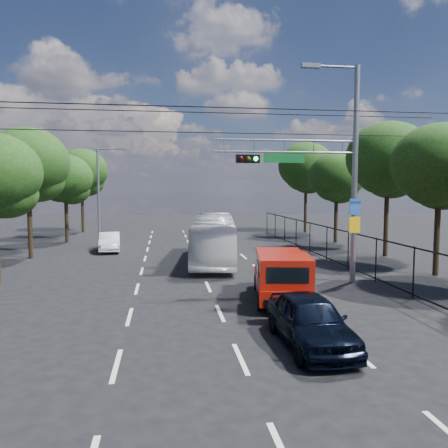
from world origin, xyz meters
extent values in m
plane|color=black|center=(0.00, 0.00, 0.00)|extent=(120.00, 120.00, 0.00)
cube|color=beige|center=(-3.00, 0.00, 0.01)|extent=(0.12, 2.00, 0.01)
cube|color=beige|center=(-3.00, 4.00, 0.01)|extent=(0.12, 2.00, 0.01)
cube|color=beige|center=(-3.00, 8.00, 0.01)|extent=(0.12, 2.00, 0.01)
cube|color=beige|center=(-3.00, 12.00, 0.01)|extent=(0.12, 2.00, 0.01)
cube|color=beige|center=(-3.00, 16.00, 0.01)|extent=(0.12, 2.00, 0.01)
cube|color=beige|center=(-3.00, 20.00, 0.01)|extent=(0.12, 2.00, 0.01)
cube|color=beige|center=(-3.00, 24.00, 0.01)|extent=(0.12, 2.00, 0.01)
cube|color=beige|center=(-3.00, 28.00, 0.01)|extent=(0.12, 2.00, 0.01)
cube|color=beige|center=(-3.00, 32.00, 0.01)|extent=(0.12, 2.00, 0.01)
cube|color=beige|center=(0.00, 0.00, 0.01)|extent=(0.12, 2.00, 0.01)
cube|color=beige|center=(0.00, 4.00, 0.01)|extent=(0.12, 2.00, 0.01)
cube|color=beige|center=(0.00, 8.00, 0.01)|extent=(0.12, 2.00, 0.01)
cube|color=beige|center=(0.00, 12.00, 0.01)|extent=(0.12, 2.00, 0.01)
cube|color=beige|center=(0.00, 16.00, 0.01)|extent=(0.12, 2.00, 0.01)
cube|color=beige|center=(0.00, 20.00, 0.01)|extent=(0.12, 2.00, 0.01)
cube|color=beige|center=(0.00, 24.00, 0.01)|extent=(0.12, 2.00, 0.01)
cube|color=beige|center=(0.00, 28.00, 0.01)|extent=(0.12, 2.00, 0.01)
cube|color=beige|center=(0.00, 32.00, 0.01)|extent=(0.12, 2.00, 0.01)
cube|color=beige|center=(3.00, 0.00, 0.01)|extent=(0.12, 2.00, 0.01)
cube|color=beige|center=(3.00, 4.00, 0.01)|extent=(0.12, 2.00, 0.01)
cube|color=beige|center=(3.00, 8.00, 0.01)|extent=(0.12, 2.00, 0.01)
cube|color=beige|center=(3.00, 12.00, 0.01)|extent=(0.12, 2.00, 0.01)
cube|color=beige|center=(3.00, 16.00, 0.01)|extent=(0.12, 2.00, 0.01)
cube|color=beige|center=(3.00, 20.00, 0.01)|extent=(0.12, 2.00, 0.01)
cube|color=beige|center=(3.00, 24.00, 0.01)|extent=(0.12, 2.00, 0.01)
cube|color=beige|center=(3.00, 28.00, 0.01)|extent=(0.12, 2.00, 0.01)
cube|color=beige|center=(3.00, 32.00, 0.01)|extent=(0.12, 2.00, 0.01)
cylinder|color=slate|center=(6.50, 8.00, 4.75)|extent=(0.24, 0.24, 9.50)
cylinder|color=slate|center=(5.50, 8.00, 9.40)|extent=(2.00, 0.10, 0.10)
cube|color=slate|center=(4.40, 8.00, 9.40)|extent=(0.80, 0.25, 0.18)
cylinder|color=slate|center=(3.40, 8.00, 6.25)|extent=(6.20, 0.08, 0.08)
cylinder|color=slate|center=(3.40, 8.00, 5.75)|extent=(6.20, 0.08, 0.08)
cube|color=black|center=(1.70, 8.00, 5.45)|extent=(1.00, 0.28, 0.35)
sphere|color=#3F0505|center=(1.38, 7.85, 5.45)|extent=(0.20, 0.20, 0.20)
sphere|color=#4C3805|center=(1.70, 7.85, 5.45)|extent=(0.20, 0.20, 0.20)
sphere|color=#0CE533|center=(2.02, 7.85, 5.45)|extent=(0.20, 0.20, 0.20)
cube|color=#0D5C22|center=(3.30, 8.00, 5.50)|extent=(1.80, 0.05, 0.40)
cube|color=blue|center=(6.48, 7.86, 3.40)|extent=(0.50, 0.04, 0.70)
cube|color=yellow|center=(6.48, 7.86, 2.60)|extent=(0.50, 0.04, 0.70)
cylinder|color=slate|center=(5.90, 8.00, 6.00)|extent=(0.05, 0.05, 0.50)
cylinder|color=slate|center=(4.60, 8.00, 6.00)|extent=(0.05, 0.05, 0.50)
cylinder|color=slate|center=(3.30, 8.00, 6.00)|extent=(0.05, 0.05, 0.50)
cylinder|color=slate|center=(2.00, 8.00, 6.00)|extent=(0.05, 0.05, 0.50)
cylinder|color=slate|center=(0.70, 8.00, 6.00)|extent=(0.05, 0.05, 0.50)
cylinder|color=slate|center=(-6.50, 22.00, 3.50)|extent=(0.18, 0.18, 7.00)
cylinder|color=slate|center=(-5.70, 22.00, 7.00)|extent=(1.60, 0.09, 0.09)
cube|color=slate|center=(-4.80, 22.00, 7.00)|extent=(0.60, 0.22, 0.15)
cylinder|color=black|center=(0.00, 6.00, 7.20)|extent=(22.00, 0.04, 0.04)
cylinder|color=black|center=(0.00, 9.50, 7.60)|extent=(22.00, 0.04, 0.04)
cylinder|color=black|center=(0.00, 11.00, 6.90)|extent=(22.00, 0.04, 0.04)
cube|color=black|center=(7.60, 12.00, 1.95)|extent=(0.04, 34.00, 0.06)
cube|color=black|center=(7.60, 12.00, 0.15)|extent=(0.04, 34.00, 0.06)
cylinder|color=black|center=(7.60, 5.00, 1.00)|extent=(0.06, 0.06, 2.00)
cylinder|color=black|center=(7.60, 8.00, 1.00)|extent=(0.06, 0.06, 2.00)
cylinder|color=black|center=(7.60, 11.00, 1.00)|extent=(0.06, 0.06, 2.00)
cylinder|color=black|center=(7.60, 14.00, 1.00)|extent=(0.06, 0.06, 2.00)
cylinder|color=black|center=(7.60, 17.00, 1.00)|extent=(0.06, 0.06, 2.00)
cylinder|color=black|center=(7.60, 20.00, 1.00)|extent=(0.06, 0.06, 2.00)
cylinder|color=black|center=(7.60, 23.00, 1.00)|extent=(0.06, 0.06, 2.00)
cylinder|color=black|center=(7.60, 26.00, 1.00)|extent=(0.06, 0.06, 2.00)
cylinder|color=black|center=(7.60, 29.00, 1.00)|extent=(0.06, 0.06, 2.00)
cylinder|color=black|center=(11.20, 9.00, 2.10)|extent=(0.28, 0.28, 4.20)
ellipsoid|color=black|center=(11.20, 9.00, 5.40)|extent=(4.50, 4.50, 3.83)
ellipsoid|color=black|center=(11.60, 9.30, 4.35)|extent=(3.00, 3.00, 2.40)
ellipsoid|color=black|center=(10.85, 8.80, 4.50)|extent=(2.85, 2.85, 2.28)
cylinder|color=black|center=(11.80, 15.00, 2.38)|extent=(0.28, 0.28, 4.76)
ellipsoid|color=black|center=(11.80, 15.00, 6.12)|extent=(5.10, 5.10, 4.33)
ellipsoid|color=black|center=(12.20, 15.30, 4.93)|extent=(3.40, 3.40, 2.72)
ellipsoid|color=black|center=(11.45, 14.80, 5.10)|extent=(3.23, 3.23, 2.58)
cylinder|color=black|center=(11.40, 22.00, 2.02)|extent=(0.28, 0.28, 4.03)
ellipsoid|color=black|center=(11.40, 22.00, 5.18)|extent=(4.32, 4.32, 3.67)
ellipsoid|color=black|center=(11.80, 22.30, 4.18)|extent=(2.88, 2.88, 2.30)
ellipsoid|color=black|center=(11.05, 21.80, 4.32)|extent=(2.74, 2.74, 2.19)
cylinder|color=black|center=(11.60, 30.00, 2.46)|extent=(0.28, 0.28, 4.93)
ellipsoid|color=black|center=(11.60, 30.00, 6.34)|extent=(5.28, 5.28, 4.49)
ellipsoid|color=black|center=(12.00, 30.30, 5.10)|extent=(3.52, 3.52, 2.82)
ellipsoid|color=black|center=(11.25, 29.80, 5.28)|extent=(3.34, 3.34, 2.68)
ellipsoid|color=black|center=(-8.80, 10.30, 3.94)|extent=(2.72, 2.72, 2.18)
cylinder|color=black|center=(-9.80, 17.00, 2.24)|extent=(0.28, 0.28, 4.48)
ellipsoid|color=black|center=(-9.80, 17.00, 5.76)|extent=(4.80, 4.80, 4.08)
ellipsoid|color=black|center=(-9.40, 17.30, 4.64)|extent=(3.20, 3.20, 2.56)
ellipsoid|color=black|center=(-10.15, 16.80, 4.80)|extent=(3.04, 3.04, 2.43)
cylinder|color=black|center=(-9.40, 25.00, 1.96)|extent=(0.28, 0.28, 3.92)
ellipsoid|color=black|center=(-9.40, 25.00, 5.04)|extent=(4.20, 4.20, 3.57)
ellipsoid|color=black|center=(-9.00, 25.30, 4.06)|extent=(2.80, 2.80, 2.24)
ellipsoid|color=black|center=(-9.75, 24.80, 4.20)|extent=(2.66, 2.66, 2.13)
cylinder|color=black|center=(-9.60, 33.00, 2.30)|extent=(0.28, 0.28, 4.59)
ellipsoid|color=black|center=(-9.60, 33.00, 5.90)|extent=(4.92, 4.92, 4.18)
ellipsoid|color=black|center=(-9.20, 33.30, 4.76)|extent=(3.28, 3.28, 2.62)
ellipsoid|color=black|center=(-9.95, 32.80, 4.92)|extent=(3.12, 3.12, 2.49)
cylinder|color=black|center=(1.95, 7.06, 0.34)|extent=(0.36, 0.70, 0.67)
cylinder|color=black|center=(3.56, 6.78, 0.34)|extent=(0.36, 0.70, 0.67)
cylinder|color=black|center=(1.44, 4.12, 0.34)|extent=(0.36, 0.70, 0.67)
cylinder|color=black|center=(3.05, 3.85, 0.34)|extent=(0.36, 0.70, 0.67)
cube|color=#941208|center=(2.50, 5.45, 0.60)|extent=(2.62, 5.04, 0.54)
cube|color=#941208|center=(2.87, 7.58, 0.67)|extent=(1.84, 0.82, 0.53)
cube|color=black|center=(2.91, 7.84, 0.91)|extent=(1.67, 0.66, 0.30)
cube|color=#941208|center=(2.69, 6.54, 1.30)|extent=(1.96, 1.76, 0.91)
cube|color=black|center=(2.57, 5.83, 1.34)|extent=(1.47, 0.30, 0.53)
cube|color=#941208|center=(2.32, 4.41, 1.36)|extent=(2.18, 2.72, 1.01)
cube|color=black|center=(3.21, 4.26, 1.39)|extent=(0.23, 1.14, 0.43)
cube|color=black|center=(1.43, 4.56, 1.39)|extent=(0.23, 1.14, 0.43)
cube|color=black|center=(2.11, 3.22, 1.39)|extent=(1.38, 0.28, 0.53)
cube|color=black|center=(2.09, 3.10, 0.48)|extent=(1.53, 0.34, 0.25)
cube|color=silver|center=(2.09, 3.07, 0.72)|extent=(0.34, 0.09, 0.17)
imported|color=black|center=(2.00, 0.64, 0.69)|extent=(1.67, 4.08, 1.39)
imported|color=silver|center=(0.98, 14.33, 1.35)|extent=(3.48, 9.88, 2.69)
imported|color=silver|center=(-5.50, 19.50, 0.63)|extent=(1.74, 3.92, 1.25)
camera|label=1|loc=(-1.83, -10.32, 4.20)|focal=35.00mm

